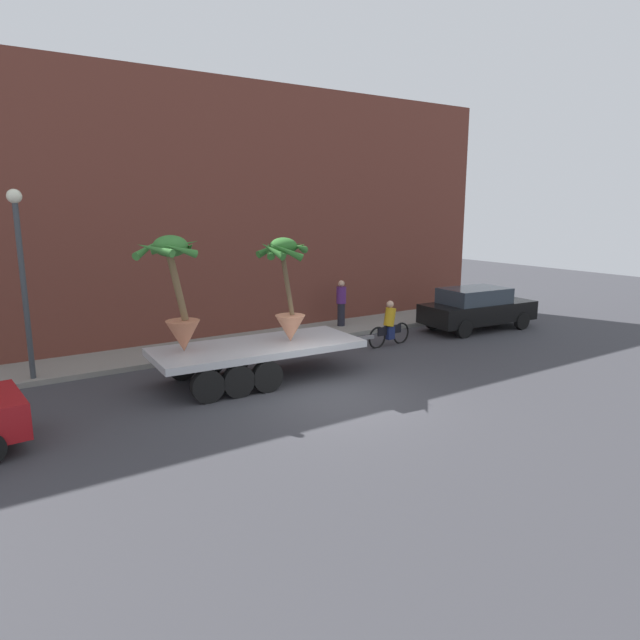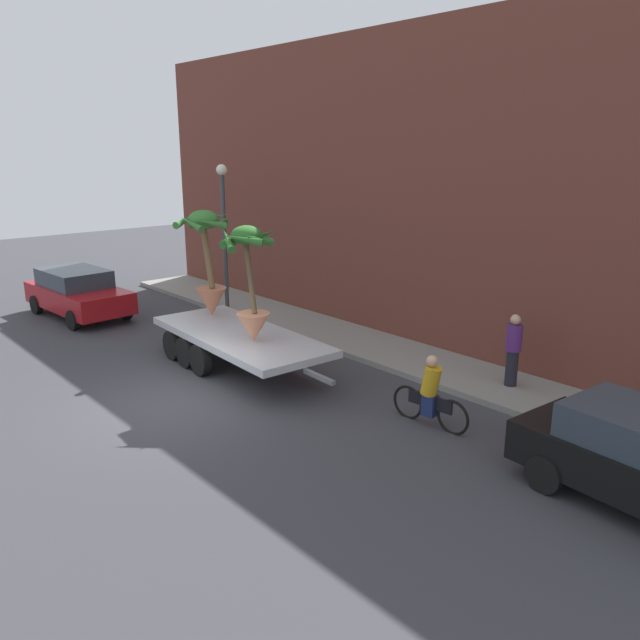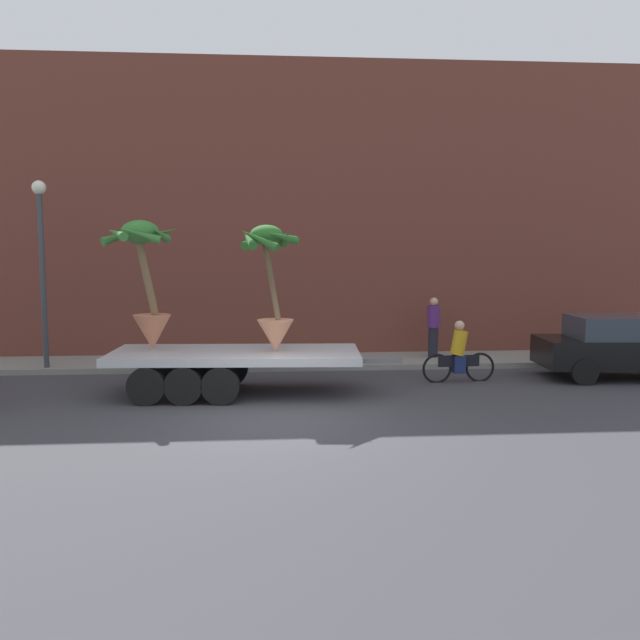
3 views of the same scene
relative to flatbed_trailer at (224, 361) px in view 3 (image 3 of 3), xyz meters
The scene contains 10 objects.
ground_plane 2.75m from the flatbed_trailer, 63.96° to the right, with size 60.00×60.00×0.00m, color #38383D.
sidewalk 3.96m from the flatbed_trailer, 72.64° to the left, with size 24.00×2.20×0.15m, color gray.
building_facade 6.61m from the flatbed_trailer, 77.89° to the left, with size 24.00×1.20×8.70m, color brown.
flatbed_trailer is the anchor object (origin of this frame).
potted_palm_rear 2.49m from the flatbed_trailer, 168.05° to the left, with size 1.78×1.72×2.90m.
potted_palm_middle 2.00m from the flatbed_trailer, 10.90° to the right, with size 1.34×1.37×2.79m.
cyclist 5.72m from the flatbed_trailer, ahead, with size 1.84×0.37×1.54m.
parked_car 10.03m from the flatbed_trailer, ahead, with size 4.57×2.11×1.58m.
pedestrian_near_gate 6.88m from the flatbed_trailer, 33.77° to the left, with size 0.36×0.36×1.71m.
street_lamp 6.15m from the flatbed_trailer, 148.74° to the left, with size 0.36×0.36×4.83m.
Camera 3 is at (-0.17, -12.50, 3.26)m, focal length 37.56 mm.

